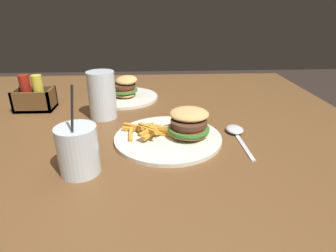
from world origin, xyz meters
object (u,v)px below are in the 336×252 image
beer_glass (102,96)px  meal_plate_far (125,92)px  juice_glass (79,152)px  condiment_caddy (34,98)px  meal_plate_near (176,131)px  spoon (235,131)px

beer_glass → meal_plate_far: bearing=74.9°
beer_glass → meal_plate_far: 0.20m
juice_glass → condiment_caddy: 0.46m
juice_glass → meal_plate_far: size_ratio=0.80×
meal_plate_near → beer_glass: (-0.21, 0.17, 0.05)m
meal_plate_near → meal_plate_far: bearing=114.9°
meal_plate_far → condiment_caddy: bearing=-160.9°
meal_plate_near → juice_glass: size_ratio=1.42×
juice_glass → meal_plate_far: (0.05, 0.50, -0.02)m
meal_plate_near → condiment_caddy: 0.52m
meal_plate_near → beer_glass: beer_glass is taller
condiment_caddy → spoon: bearing=-19.7°
beer_glass → condiment_caddy: (-0.24, 0.08, -0.03)m
beer_glass → juice_glass: bearing=-90.2°
meal_plate_near → condiment_caddy: bearing=151.1°
beer_glass → spoon: beer_glass is taller
meal_plate_far → condiment_caddy: condiment_caddy is taller
beer_glass → condiment_caddy: bearing=161.0°
condiment_caddy → meal_plate_near: bearing=-28.9°
meal_plate_near → meal_plate_far: size_ratio=1.14×
spoon → beer_glass: bearing=69.3°
meal_plate_near → spoon: 0.17m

